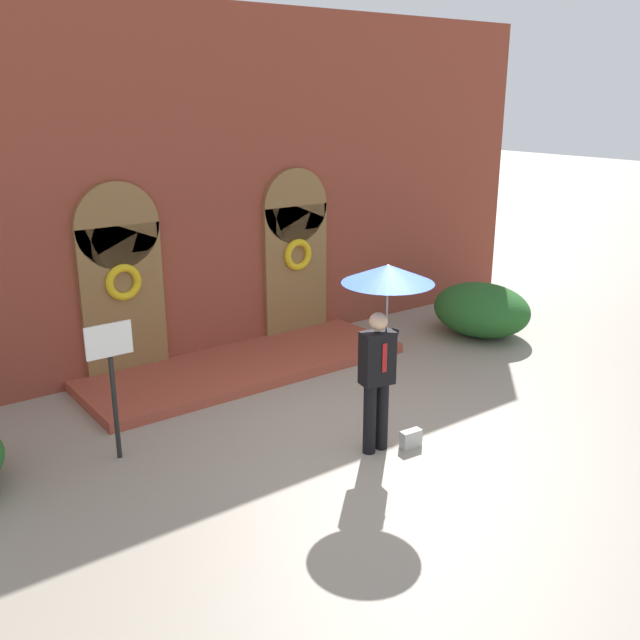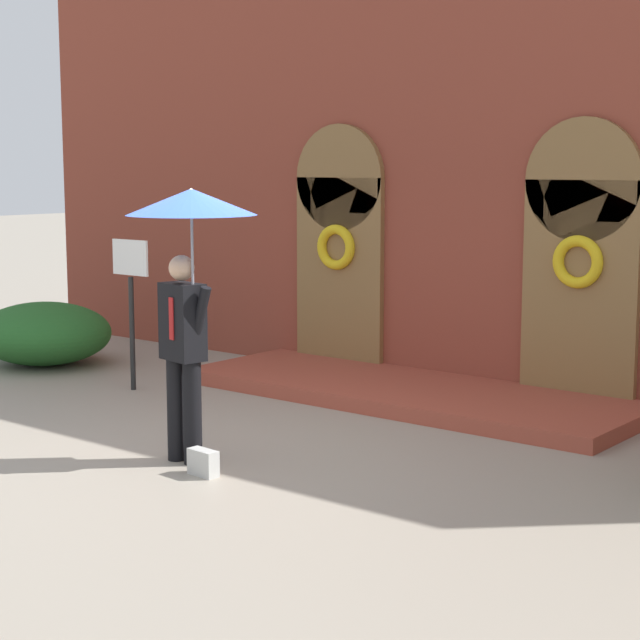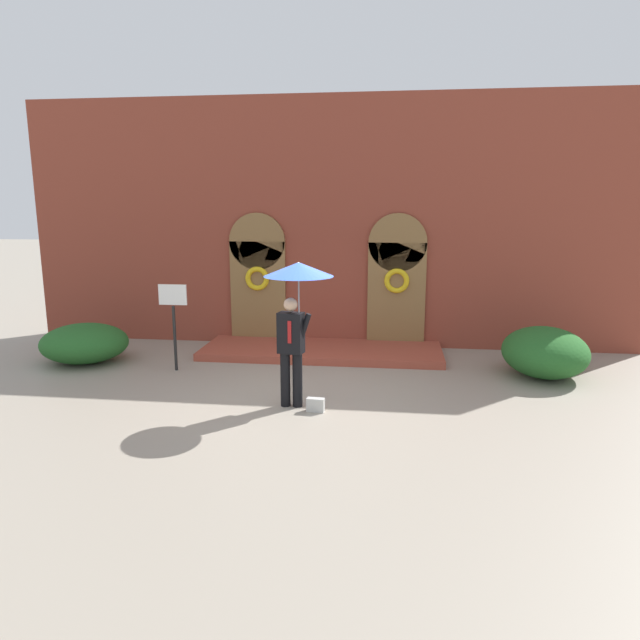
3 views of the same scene
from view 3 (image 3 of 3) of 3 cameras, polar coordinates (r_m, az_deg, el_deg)
The scene contains 7 objects.
ground_plane at distance 9.65m, azimuth -2.06°, elevation -8.15°, with size 80.00×80.00×0.00m, color gray.
building_facade at distance 13.21m, azimuth 0.76°, elevation 9.08°, with size 14.00×2.30×5.60m.
person_with_umbrella at distance 8.96m, azimuth -2.35°, elevation 2.95°, with size 1.10×1.10×2.36m.
handbag at distance 9.17m, azimuth -0.45°, elevation -8.48°, with size 0.28×0.12×0.22m, color #B7B7B2.
sign_post at distance 11.48m, azimuth -14.44°, elevation 0.71°, with size 0.56×0.06×1.72m.
shrub_left at distance 12.86m, azimuth -22.48°, elevation -2.14°, with size 1.79×1.67×0.80m, color #235B23.
shrub_right at distance 11.71m, azimuth 21.56°, elevation -3.00°, with size 1.59×1.86×0.94m, color #235B23.
Camera 3 is at (1.47, -8.96, 3.26)m, focal length 32.00 mm.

